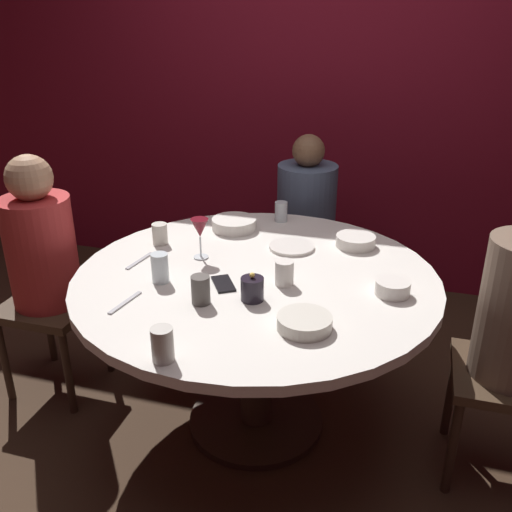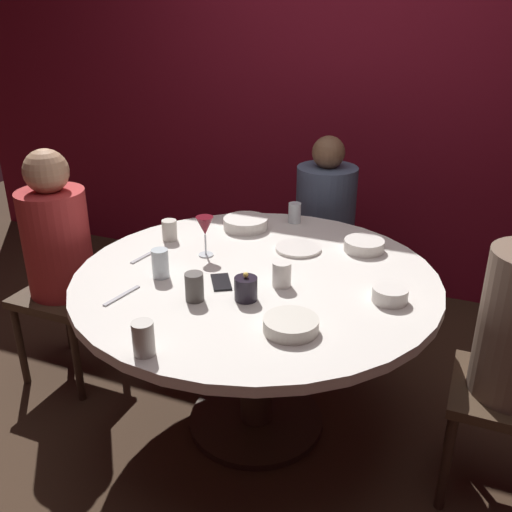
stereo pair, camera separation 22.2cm
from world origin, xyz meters
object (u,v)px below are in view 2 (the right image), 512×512
object	(u,v)px
cup_near_candle	(295,213)
cup_by_left_diner	(143,338)
seated_diner_left	(57,243)
candle_holder	(246,288)
cell_phone	(221,282)
cup_by_right_diner	(170,230)
bowl_sauce_side	(364,245)
dining_table	(256,304)
seated_diner_back	(325,211)
cup_beside_wine	(282,274)
bowl_serving_large	(246,223)
bowl_salad_center	(390,294)
cup_center_front	(160,263)
bowl_small_white	(291,325)
dinner_plate	(298,248)
cup_far_edge	(194,287)
wine_glass	(205,228)

from	to	relation	value
cup_near_candle	cup_by_left_diner	world-z (taller)	cup_by_left_diner
cup_near_candle	seated_diner_left	bearing A→B (deg)	-146.92
candle_holder	cell_phone	world-z (taller)	candle_holder
cup_by_right_diner	bowl_sauce_side	bearing A→B (deg)	14.63
cell_phone	dining_table	bearing A→B (deg)	20.22
candle_holder	cup_by_right_diner	xyz separation A→B (m)	(-0.55, 0.39, 0.00)
seated_diner_back	cup_beside_wine	xyz separation A→B (m)	(0.13, -1.05, 0.11)
bowl_serving_large	cup_near_candle	size ratio (longest dim) A/B	2.16
seated_diner_left	bowl_salad_center	world-z (taller)	seated_diner_left
candle_holder	cell_phone	bearing A→B (deg)	149.25
bowl_sauce_side	cup_center_front	world-z (taller)	cup_center_front
dining_table	cell_phone	world-z (taller)	cell_phone
seated_diner_back	bowl_small_white	size ratio (longest dim) A/B	5.97
cell_phone	bowl_sauce_side	size ratio (longest dim) A/B	0.80
seated_diner_back	cup_beside_wine	size ratio (longest dim) A/B	11.35
cup_by_left_diner	cup_center_front	distance (m)	0.54
cell_phone	bowl_salad_center	distance (m)	0.64
dinner_plate	cup_beside_wine	distance (m)	0.36
dining_table	candle_holder	xyz separation A→B (m)	(0.05, -0.21, 0.18)
seated_diner_back	bowl_serving_large	distance (m)	0.61
bowl_small_white	seated_diner_left	bearing A→B (deg)	164.58
seated_diner_left	cell_phone	world-z (taller)	seated_diner_left
cup_by_right_diner	cup_beside_wine	world-z (taller)	cup_beside_wine
cup_near_candle	cup_far_edge	size ratio (longest dim) A/B	0.93
bowl_salad_center	cup_far_edge	bearing A→B (deg)	-158.16
seated_diner_back	candle_holder	distance (m)	1.21
candle_holder	dinner_plate	bearing A→B (deg)	86.65
bowl_serving_large	cup_center_front	world-z (taller)	cup_center_front
bowl_small_white	cup_by_left_diner	size ratio (longest dim) A/B	1.67
cup_near_candle	bowl_salad_center	bearing A→B (deg)	-47.46
dining_table	bowl_salad_center	size ratio (longest dim) A/B	11.28
wine_glass	cell_phone	bearing A→B (deg)	-50.40
bowl_serving_large	cup_by_right_diner	distance (m)	0.37
wine_glass	bowl_salad_center	distance (m)	0.82
dining_table	wine_glass	world-z (taller)	wine_glass
cup_near_candle	cup_by_right_diner	world-z (taller)	cup_near_candle
cup_near_candle	cell_phone	bearing A→B (deg)	-93.27
candle_holder	bowl_small_white	distance (m)	0.27
seated_diner_back	bowl_salad_center	size ratio (longest dim) A/B	8.54
seated_diner_back	bowl_sauce_side	bearing A→B (deg)	30.01
dining_table	cup_far_edge	distance (m)	0.36
seated_diner_left	cup_by_right_diner	xyz separation A→B (m)	(0.50, 0.18, 0.07)
dining_table	dinner_plate	distance (m)	0.34
cup_by_right_diner	cup_near_candle	bearing A→B (deg)	44.23
candle_holder	bowl_serving_large	size ratio (longest dim) A/B	0.51
cup_by_right_diner	cup_center_front	bearing A→B (deg)	-64.51
candle_holder	bowl_serving_large	world-z (taller)	candle_holder
bowl_serving_large	wine_glass	bearing A→B (deg)	-94.68
dinner_plate	bowl_sauce_side	xyz separation A→B (m)	(0.27, 0.10, 0.02)
candle_holder	cup_by_left_diner	bearing A→B (deg)	-108.42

